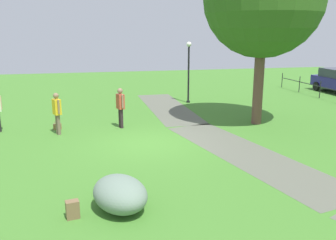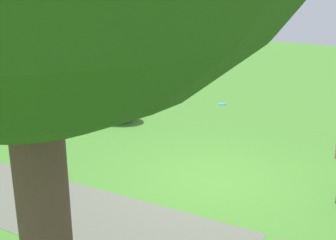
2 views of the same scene
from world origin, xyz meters
name	(u,v)px [view 2 (image 2 of 2)]	position (x,y,z in m)	size (l,w,h in m)	color
ground_plane	(214,183)	(0.00, 0.00, 0.00)	(48.00, 48.00, 0.00)	#427B2B
footpath_segment_mid	(42,203)	(1.90, 2.85, 0.00)	(8.24, 3.67, 0.01)	#5D5F50
lawn_boulder	(114,108)	(4.85, -1.57, 0.39)	(1.83, 1.60, 0.78)	slate
backpack_by_boulder	(135,107)	(4.99, -2.62, 0.19)	(0.30, 0.31, 0.40)	brown
frisbee_on_grass	(222,104)	(3.49, -5.40, 0.01)	(0.28, 0.28, 0.02)	#2F9CCC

